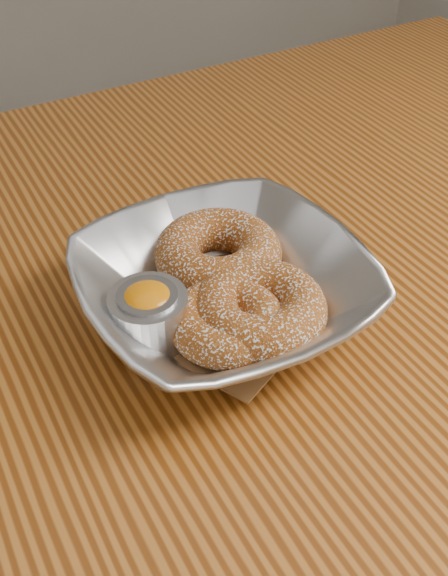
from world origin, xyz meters
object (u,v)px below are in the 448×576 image
serving_bowl (224,290)px  donut_back (218,253)px  donut_front (259,309)px  donut_extra (227,322)px  table (245,333)px  ramekin (149,314)px

serving_bowl → donut_back: serving_bowl is taller
donut_front → donut_extra: (-0.03, 0.00, -0.00)m
table → donut_front: 0.16m
table → donut_extra: (-0.07, -0.09, 0.12)m
serving_bowl → ramekin: (-0.07, -0.00, 0.00)m
donut_back → donut_extra: 0.08m
donut_extra → serving_bowl: bearing=64.8°
table → donut_front: (-0.05, -0.09, 0.13)m
donut_extra → donut_front: bearing=-4.4°
table → donut_extra: bearing=-128.5°
serving_bowl → donut_back: bearing=67.2°
table → donut_front: bearing=-115.8°
donut_front → ramekin: (-0.08, 0.03, 0.00)m
serving_bowl → table: bearing=45.9°
serving_bowl → donut_front: size_ratio=2.15×
table → serving_bowl: bearing=-134.1°
donut_back → ramekin: (-0.08, -0.04, 0.00)m
table → donut_front: size_ratio=11.32×
table → ramekin: size_ratio=19.89×
serving_bowl → donut_back: 0.05m
serving_bowl → ramekin: size_ratio=3.78×
donut_extra → donut_back: bearing=66.2°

